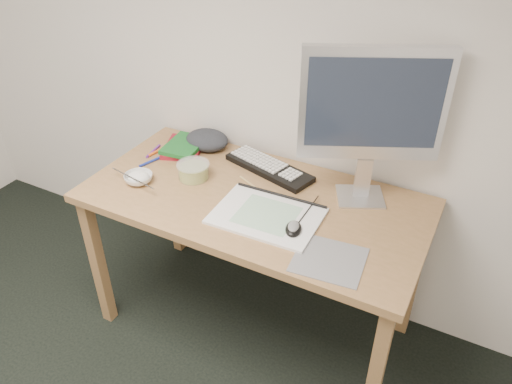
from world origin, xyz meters
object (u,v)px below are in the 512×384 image
at_px(sketchpad, 267,216).
at_px(keyboard, 269,168).
at_px(monitor, 372,109).
at_px(desk, 254,213).
at_px(rice_bowl, 139,178).

height_order(sketchpad, keyboard, keyboard).
bearing_deg(monitor, keyboard, 152.53).
height_order(desk, monitor, monitor).
bearing_deg(keyboard, sketchpad, -49.38).
bearing_deg(sketchpad, monitor, 45.09).
bearing_deg(rice_bowl, sketchpad, 3.20).
bearing_deg(monitor, sketchpad, -158.41).
xyz_separation_m(sketchpad, keyboard, (-0.15, 0.31, 0.01)).
distance_m(desk, rice_bowl, 0.51).
bearing_deg(desk, rice_bowl, -165.16).
xyz_separation_m(keyboard, monitor, (0.42, -0.02, 0.38)).
distance_m(sketchpad, keyboard, 0.34).
bearing_deg(desk, keyboard, 99.91).
relative_size(sketchpad, rice_bowl, 3.36).
relative_size(keyboard, rice_bowl, 3.46).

